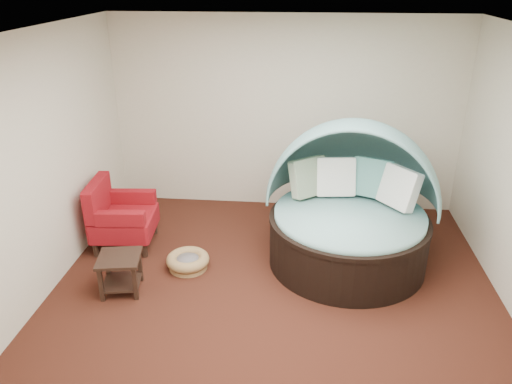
# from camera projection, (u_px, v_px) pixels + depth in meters

# --- Properties ---
(floor) EXTENTS (5.00, 5.00, 0.00)m
(floor) POSITION_uv_depth(u_px,v_px,m) (273.00, 300.00, 5.48)
(floor) COLOR #401E12
(floor) RESTS_ON ground
(wall_back) EXTENTS (5.00, 0.00, 5.00)m
(wall_back) POSITION_uv_depth(u_px,v_px,m) (286.00, 115.00, 7.18)
(wall_back) COLOR beige
(wall_back) RESTS_ON floor
(wall_front) EXTENTS (5.00, 0.00, 5.00)m
(wall_front) POSITION_uv_depth(u_px,v_px,m) (245.00, 366.00, 2.63)
(wall_front) COLOR beige
(wall_front) RESTS_ON floor
(wall_left) EXTENTS (0.00, 5.00, 5.00)m
(wall_left) POSITION_uv_depth(u_px,v_px,m) (32.00, 173.00, 5.13)
(wall_left) COLOR beige
(wall_left) RESTS_ON floor
(ceiling) EXTENTS (5.00, 5.00, 0.00)m
(ceiling) POSITION_uv_depth(u_px,v_px,m) (277.00, 35.00, 4.34)
(ceiling) COLOR white
(ceiling) RESTS_ON wall_back
(canopy_daybed) EXTENTS (2.21, 2.15, 1.75)m
(canopy_daybed) POSITION_uv_depth(u_px,v_px,m) (351.00, 199.00, 5.95)
(canopy_daybed) COLOR black
(canopy_daybed) RESTS_ON floor
(pet_basket) EXTENTS (0.60, 0.60, 0.18)m
(pet_basket) POSITION_uv_depth(u_px,v_px,m) (188.00, 261.00, 6.03)
(pet_basket) COLOR olive
(pet_basket) RESTS_ON floor
(red_armchair) EXTENTS (0.83, 0.83, 0.90)m
(red_armchair) POSITION_uv_depth(u_px,v_px,m) (119.00, 216.00, 6.42)
(red_armchair) COLOR black
(red_armchair) RESTS_ON floor
(side_table) EXTENTS (0.53, 0.53, 0.44)m
(side_table) POSITION_uv_depth(u_px,v_px,m) (120.00, 269.00, 5.53)
(side_table) COLOR black
(side_table) RESTS_ON floor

